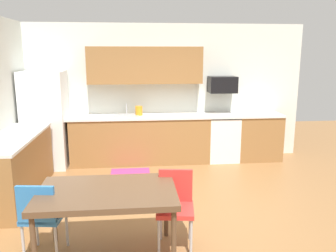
{
  "coord_description": "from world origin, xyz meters",
  "views": [
    {
      "loc": [
        -0.52,
        -4.25,
        2.12
      ],
      "look_at": [
        0.0,
        1.0,
        1.0
      ],
      "focal_mm": 36.57,
      "sensor_mm": 36.0,
      "label": 1
    }
  ],
  "objects_px": {
    "refrigerator": "(46,120)",
    "oven_range": "(222,138)",
    "kettle": "(139,111)",
    "chair_near_table": "(175,202)",
    "dining_table": "(107,196)",
    "microwave": "(222,85)",
    "chair_far_side": "(41,214)"
  },
  "relations": [
    {
      "from": "refrigerator",
      "to": "chair_far_side",
      "type": "distance_m",
      "value": 3.2
    },
    {
      "from": "refrigerator",
      "to": "dining_table",
      "type": "relative_size",
      "value": 1.29
    },
    {
      "from": "microwave",
      "to": "refrigerator",
      "type": "bearing_deg",
      "value": -176.97
    },
    {
      "from": "dining_table",
      "to": "chair_far_side",
      "type": "xyz_separation_m",
      "value": [
        -0.68,
        0.07,
        -0.2
      ]
    },
    {
      "from": "kettle",
      "to": "microwave",
      "type": "bearing_deg",
      "value": 1.73
    },
    {
      "from": "refrigerator",
      "to": "dining_table",
      "type": "xyz_separation_m",
      "value": [
        1.36,
        -3.17,
        -0.2
      ]
    },
    {
      "from": "oven_range",
      "to": "chair_near_table",
      "type": "xyz_separation_m",
      "value": [
        -1.32,
        -3.05,
        0.05
      ]
    },
    {
      "from": "refrigerator",
      "to": "chair_far_side",
      "type": "bearing_deg",
      "value": -77.65
    },
    {
      "from": "microwave",
      "to": "dining_table",
      "type": "height_order",
      "value": "microwave"
    },
    {
      "from": "chair_near_table",
      "to": "kettle",
      "type": "height_order",
      "value": "kettle"
    },
    {
      "from": "chair_near_table",
      "to": "kettle",
      "type": "distance_m",
      "value": 3.16
    },
    {
      "from": "refrigerator",
      "to": "dining_table",
      "type": "height_order",
      "value": "refrigerator"
    },
    {
      "from": "microwave",
      "to": "kettle",
      "type": "xyz_separation_m",
      "value": [
        -1.66,
        -0.05,
        -0.5
      ]
    },
    {
      "from": "dining_table",
      "to": "chair_near_table",
      "type": "xyz_separation_m",
      "value": [
        0.72,
        0.2,
        -0.2
      ]
    },
    {
      "from": "microwave",
      "to": "kettle",
      "type": "distance_m",
      "value": 1.73
    },
    {
      "from": "refrigerator",
      "to": "kettle",
      "type": "height_order",
      "value": "refrigerator"
    },
    {
      "from": "chair_near_table",
      "to": "chair_far_side",
      "type": "height_order",
      "value": "same"
    },
    {
      "from": "dining_table",
      "to": "chair_far_side",
      "type": "height_order",
      "value": "chair_far_side"
    },
    {
      "from": "dining_table",
      "to": "microwave",
      "type": "bearing_deg",
      "value": 58.63
    },
    {
      "from": "dining_table",
      "to": "kettle",
      "type": "bearing_deg",
      "value": 83.4
    },
    {
      "from": "dining_table",
      "to": "chair_far_side",
      "type": "distance_m",
      "value": 0.71
    },
    {
      "from": "kettle",
      "to": "dining_table",
      "type": "bearing_deg",
      "value": -96.6
    },
    {
      "from": "chair_near_table",
      "to": "oven_range",
      "type": "bearing_deg",
      "value": 66.65
    },
    {
      "from": "refrigerator",
      "to": "microwave",
      "type": "relative_size",
      "value": 3.35
    },
    {
      "from": "chair_far_side",
      "to": "microwave",
      "type": "bearing_deg",
      "value": 50.3
    },
    {
      "from": "refrigerator",
      "to": "microwave",
      "type": "distance_m",
      "value": 3.46
    },
    {
      "from": "oven_range",
      "to": "microwave",
      "type": "distance_m",
      "value": 1.07
    },
    {
      "from": "refrigerator",
      "to": "chair_near_table",
      "type": "height_order",
      "value": "refrigerator"
    },
    {
      "from": "dining_table",
      "to": "kettle",
      "type": "distance_m",
      "value": 3.34
    },
    {
      "from": "refrigerator",
      "to": "kettle",
      "type": "relative_size",
      "value": 9.04
    },
    {
      "from": "refrigerator",
      "to": "oven_range",
      "type": "xyz_separation_m",
      "value": [
        3.4,
        0.08,
        -0.45
      ]
    },
    {
      "from": "refrigerator",
      "to": "kettle",
      "type": "xyz_separation_m",
      "value": [
        1.74,
        0.13,
        0.12
      ]
    }
  ]
}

